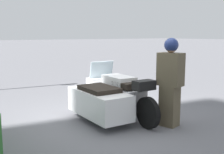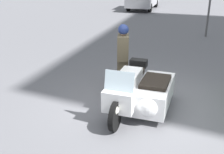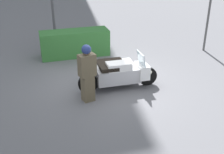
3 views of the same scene
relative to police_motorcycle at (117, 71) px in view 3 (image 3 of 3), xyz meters
name	(u,v)px [view 3 (image 3 of 3)]	position (x,y,z in m)	size (l,w,h in m)	color
ground_plane	(107,84)	(-0.30, 0.09, -0.46)	(160.00, 160.00, 0.00)	slate
police_motorcycle	(117,71)	(0.00, 0.00, 0.00)	(2.54, 1.24, 1.14)	black
officer_rider	(87,72)	(-1.10, -0.75, 0.44)	(0.52, 0.39, 1.70)	brown
hedge_bush_curbside	(75,43)	(-0.83, 3.00, 0.06)	(2.71, 0.88, 1.04)	#337033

